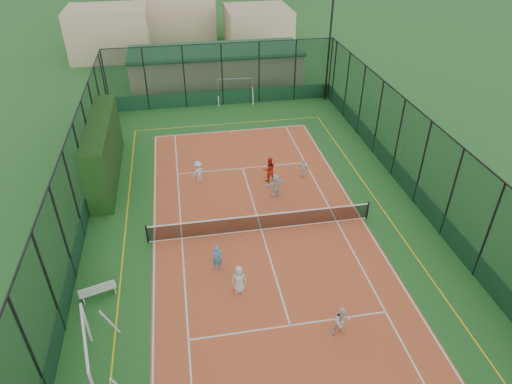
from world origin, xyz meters
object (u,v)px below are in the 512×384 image
Objects in this scene: floodlight_ne at (329,50)px; child_far_back at (276,185)px; coach at (269,170)px; clubhouse at (216,67)px; child_near_left at (239,279)px; child_far_left at (198,172)px; child_far_right at (303,169)px; child_near_right at (342,321)px; child_near_mid at (217,258)px; futsal_goal_near at (90,355)px; white_bench at (98,290)px; futsal_goal_far at (235,90)px.

child_far_back is (-7.21, -13.65, -3.38)m from floodlight_ne.
clubhouse is at bearing -85.83° from coach.
child_near_left is at bearing -116.57° from floodlight_ne.
child_far_right is (6.36, -0.62, -0.10)m from child_far_left.
child_near_mid is at bearing 132.90° from child_near_right.
child_near_mid is (5.01, 4.73, -0.37)m from futsal_goal_near.
coach is (-0.04, 1.68, 0.05)m from child_far_back.
floodlight_ne reaches higher than child_near_mid.
child_far_left is 6.39m from child_far_right.
clubhouse is at bearing 84.22° from child_near_mid.
child_near_right is at bearing 92.21° from coach.
child_far_right is (1.64, 11.83, -0.11)m from child_near_right.
child_far_left is at bearing -48.59° from child_far_back.
child_far_right is 0.79× the size of child_far_back.
clubhouse is 17.68m from child_far_right.
floodlight_ne reaches higher than child_near_left.
child_near_left reaches higher than white_bench.
futsal_goal_near is 14.86m from coach.
child_far_back is at bearing 115.34° from child_far_left.
coach is at bearing -85.54° from clubhouse.
white_bench is 0.47× the size of futsal_goal_near.
child_far_right is 2.16m from coach.
futsal_goal_far reaches higher than child_far_back.
child_near_right is (-6.73, -23.73, -3.42)m from floodlight_ne.
child_near_mid is at bearing -7.89° from white_bench.
floodlight_ne is 0.54× the size of clubhouse.
child_far_back is (3.15, 7.06, 0.05)m from child_near_left.
futsal_goal_near is at bearing -104.99° from futsal_goal_far.
child_far_back is at bearing -84.67° from futsal_goal_far.
white_bench is 1.10× the size of child_far_left.
child_near_mid is 0.93× the size of child_near_right.
child_far_right is 2.75m from child_far_back.
floodlight_ne is 5.45× the size of white_bench.
child_near_mid reaches higher than white_bench.
futsal_goal_near is at bearing -136.50° from child_near_mid.
floodlight_ne is 28.98m from futsal_goal_near.
floodlight_ne reaches higher than clubhouse.
child_near_left is at bearing 61.21° from child_far_left.
child_near_left reaches higher than child_far_left.
futsal_goal_near reaches higher than child_near_right.
clubhouse is (-8.60, 5.40, -2.55)m from floodlight_ne.
child_far_back is (3.93, 5.49, 0.09)m from child_near_mid.
futsal_goal_near is at bearing 29.45° from child_far_back.
coach is at bearing 24.12° from white_bench.
white_bench is 1.09× the size of child_near_left.
child_near_mid is at bearing 61.20° from coach.
clubhouse is 10.29× the size of child_far_back.
futsal_goal_near is 2.33× the size of child_far_left.
clubhouse is 9.62× the size of coach.
futsal_goal_far is 21.93m from child_near_left.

